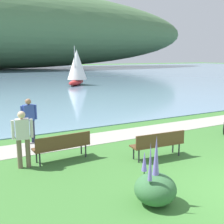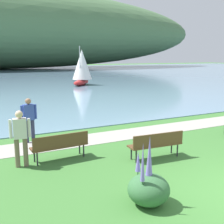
{
  "view_description": "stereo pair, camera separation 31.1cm",
  "coord_description": "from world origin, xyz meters",
  "views": [
    {
      "loc": [
        -6.11,
        -4.01,
        3.27
      ],
      "look_at": [
        -0.66,
        6.06,
        1.0
      ],
      "focal_mm": 45.65,
      "sensor_mm": 36.0,
      "label": 1
    },
    {
      "loc": [
        -5.83,
        -4.16,
        3.27
      ],
      "look_at": [
        -0.66,
        6.06,
        1.0
      ],
      "focal_mm": 45.65,
      "sensor_mm": 36.0,
      "label": 2
    }
  ],
  "objects": [
    {
      "name": "echium_bush_beside_closest",
      "position": [
        -2.46,
        0.71,
        0.4
      ],
      "size": [
        0.95,
        0.95,
        1.58
      ],
      "color": "#386B3D",
      "rests_on": "ground"
    },
    {
      "name": "park_bench_further_along",
      "position": [
        -3.41,
        4.27,
        0.52
      ],
      "size": [
        1.82,
        0.57,
        0.88
      ],
      "color": "brown",
      "rests_on": "ground"
    },
    {
      "name": "park_bench_near_camera",
      "position": [
        -0.62,
        3.0,
        0.52
      ],
      "size": [
        1.83,
        0.6,
        0.88
      ],
      "color": "brown",
      "rests_on": "ground"
    },
    {
      "name": "person_on_the_grass",
      "position": [
        -4.6,
        4.27,
        0.98
      ],
      "size": [
        0.6,
        0.27,
        1.71
      ],
      "color": "#72604C",
      "rests_on": "ground"
    },
    {
      "name": "person_at_shoreline",
      "position": [
        -3.9,
        6.63,
        0.98
      ],
      "size": [
        0.61,
        0.25,
        1.71
      ],
      "color": "#282D47",
      "rests_on": "ground"
    },
    {
      "name": "shoreline_path",
      "position": [
        0.0,
        5.96,
        0.01
      ],
      "size": [
        60.0,
        1.5,
        0.01
      ],
      "primitive_type": "cube",
      "color": "#A39E93",
      "rests_on": "ground"
    },
    {
      "name": "sailboat_nearest_to_shore",
      "position": [
        5.59,
        25.86,
        2.05
      ],
      "size": [
        3.34,
        3.47,
        4.27
      ],
      "color": "#B22323",
      "rests_on": "bay_water"
    }
  ]
}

